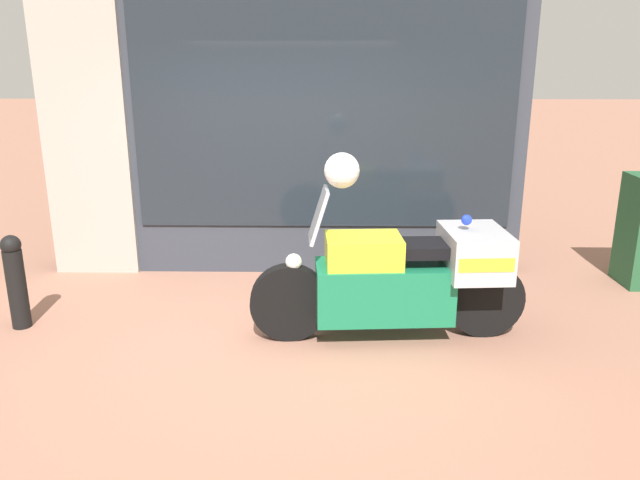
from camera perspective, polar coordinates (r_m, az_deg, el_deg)
ground_plane at (r=5.40m, az=-4.43°, el=-9.37°), size 60.00×60.00×0.00m
shop_building at (r=6.91m, az=-6.54°, el=11.44°), size 5.16×0.55×3.48m
window_display at (r=7.12m, az=0.06°, el=1.04°), size 3.79×0.30×1.84m
paramedic_motorcycle at (r=5.35m, az=7.77°, el=-3.31°), size 2.36×0.74×1.32m
white_helmet at (r=5.03m, az=2.01°, el=6.37°), size 0.29×0.29×0.29m
street_bollard at (r=6.14m, az=-26.05°, el=-3.31°), size 0.17×0.17×0.86m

